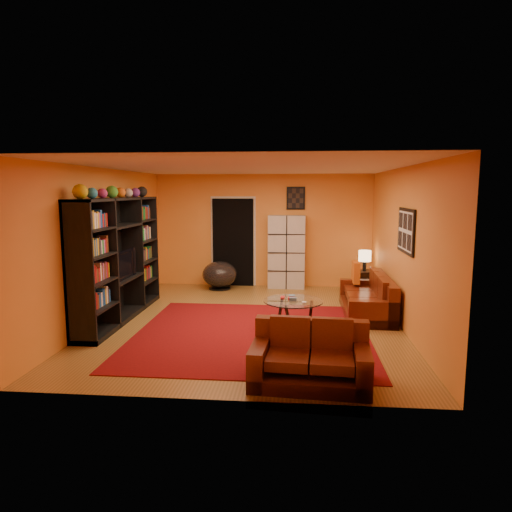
# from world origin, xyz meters

# --- Properties ---
(floor) EXTENTS (6.00, 6.00, 0.00)m
(floor) POSITION_xyz_m (0.00, 0.00, 0.00)
(floor) COLOR brown
(floor) RESTS_ON ground
(ceiling) EXTENTS (6.00, 6.00, 0.00)m
(ceiling) POSITION_xyz_m (0.00, 0.00, 2.60)
(ceiling) COLOR white
(ceiling) RESTS_ON wall_back
(wall_back) EXTENTS (6.00, 0.00, 6.00)m
(wall_back) POSITION_xyz_m (0.00, 3.00, 1.30)
(wall_back) COLOR orange
(wall_back) RESTS_ON floor
(wall_front) EXTENTS (6.00, 0.00, 6.00)m
(wall_front) POSITION_xyz_m (0.00, -3.00, 1.30)
(wall_front) COLOR orange
(wall_front) RESTS_ON floor
(wall_left) EXTENTS (0.00, 6.00, 6.00)m
(wall_left) POSITION_xyz_m (-2.50, 0.00, 1.30)
(wall_left) COLOR orange
(wall_left) RESTS_ON floor
(wall_right) EXTENTS (0.00, 6.00, 6.00)m
(wall_right) POSITION_xyz_m (2.50, 0.00, 1.30)
(wall_right) COLOR orange
(wall_right) RESTS_ON floor
(rug) EXTENTS (3.60, 3.60, 0.01)m
(rug) POSITION_xyz_m (0.10, -0.70, 0.01)
(rug) COLOR #5B0A0D
(rug) RESTS_ON floor
(doorway) EXTENTS (0.95, 0.10, 2.04)m
(doorway) POSITION_xyz_m (-0.70, 2.96, 1.02)
(doorway) COLOR black
(doorway) RESTS_ON floor
(wall_art_right) EXTENTS (0.03, 1.00, 0.70)m
(wall_art_right) POSITION_xyz_m (2.48, -0.30, 1.60)
(wall_art_right) COLOR black
(wall_art_right) RESTS_ON wall_right
(wall_art_back) EXTENTS (0.42, 0.03, 0.52)m
(wall_art_back) POSITION_xyz_m (0.75, 2.98, 2.05)
(wall_art_back) COLOR black
(wall_art_back) RESTS_ON wall_back
(entertainment_unit) EXTENTS (0.45, 3.00, 2.10)m
(entertainment_unit) POSITION_xyz_m (-2.27, 0.00, 1.05)
(entertainment_unit) COLOR black
(entertainment_unit) RESTS_ON floor
(tv) EXTENTS (0.86, 0.11, 0.50)m
(tv) POSITION_xyz_m (-2.23, -0.07, 0.97)
(tv) COLOR black
(tv) RESTS_ON entertainment_unit
(sofa) EXTENTS (0.84, 1.98, 0.85)m
(sofa) POSITION_xyz_m (2.13, 0.64, 0.29)
(sofa) COLOR #4C160A
(sofa) RESTS_ON rug
(loveseat) EXTENTS (1.41, 0.91, 0.85)m
(loveseat) POSITION_xyz_m (0.96, -2.42, 0.29)
(loveseat) COLOR #4C160A
(loveseat) RESTS_ON rug
(throw_pillow) EXTENTS (0.12, 0.42, 0.42)m
(throw_pillow) POSITION_xyz_m (1.95, 1.42, 0.63)
(throw_pillow) COLOR orange
(throw_pillow) RESTS_ON sofa
(coffee_table) EXTENTS (0.95, 0.95, 0.47)m
(coffee_table) POSITION_xyz_m (0.74, -0.43, 0.43)
(coffee_table) COLOR silver
(coffee_table) RESTS_ON floor
(storage_cabinet) EXTENTS (0.84, 0.39, 1.67)m
(storage_cabinet) POSITION_xyz_m (0.56, 2.80, 0.83)
(storage_cabinet) COLOR beige
(storage_cabinet) RESTS_ON floor
(bowl_chair) EXTENTS (0.78, 0.78, 0.63)m
(bowl_chair) POSITION_xyz_m (-0.95, 2.50, 0.34)
(bowl_chair) COLOR black
(bowl_chair) RESTS_ON floor
(side_table) EXTENTS (0.50, 0.50, 0.50)m
(side_table) POSITION_xyz_m (2.25, 2.34, 0.25)
(side_table) COLOR black
(side_table) RESTS_ON floor
(table_lamp) EXTENTS (0.27, 0.27, 0.45)m
(table_lamp) POSITION_xyz_m (2.25, 2.34, 0.81)
(table_lamp) COLOR black
(table_lamp) RESTS_ON side_table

